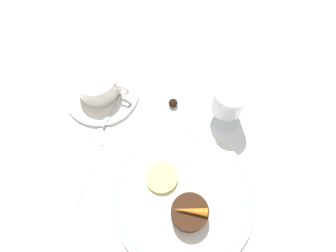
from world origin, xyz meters
TOP-DOWN VIEW (x-y plane):
  - ground_plane at (0.00, 0.00)m, footprint 3.00×3.00m
  - dinner_plate at (0.04, -0.03)m, footprint 0.26×0.26m
  - saucer at (-0.19, 0.12)m, footprint 0.16×0.16m
  - coffee_cup at (-0.19, 0.13)m, footprint 0.11×0.09m
  - spoon at (-0.15, 0.12)m, footprint 0.03×0.11m
  - wine_glass at (0.06, 0.16)m, footprint 0.07×0.07m
  - fork at (-0.15, 0.00)m, footprint 0.03×0.18m
  - dessert_cake at (0.06, -0.05)m, footprint 0.06×0.06m
  - carrot_garnish at (0.06, -0.05)m, footprint 0.06×0.03m
  - pineapple_slice at (-0.01, -0.01)m, footprint 0.06×0.06m
  - chocolate_truffle at (-0.04, 0.15)m, footprint 0.02×0.02m

SIDE VIEW (x-z plane):
  - ground_plane at x=0.00m, z-range 0.00..0.00m
  - fork at x=-0.15m, z-range 0.00..0.01m
  - saucer at x=-0.19m, z-range 0.00..0.01m
  - dinner_plate at x=0.04m, z-range 0.00..0.02m
  - chocolate_truffle at x=-0.04m, z-range 0.00..0.02m
  - spoon at x=-0.15m, z-range 0.01..0.01m
  - pineapple_slice at x=-0.01m, z-range 0.01..0.02m
  - dessert_cake at x=0.06m, z-range 0.01..0.05m
  - coffee_cup at x=-0.19m, z-range 0.01..0.07m
  - carrot_garnish at x=0.06m, z-range 0.05..0.07m
  - wine_glass at x=0.06m, z-range 0.02..0.13m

